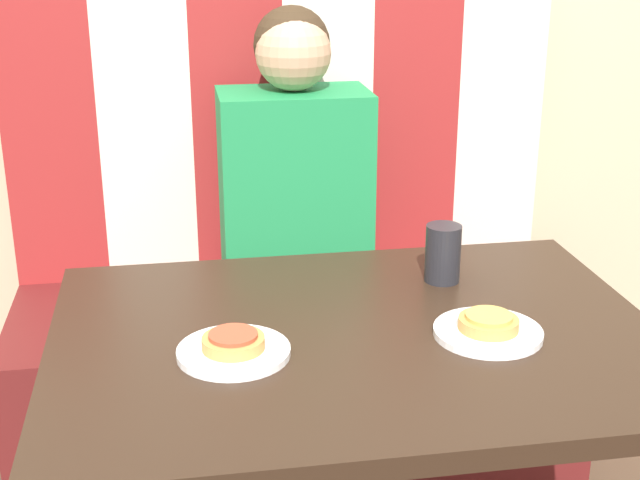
# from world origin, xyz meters

# --- Properties ---
(booth_seat) EXTENTS (1.39, 0.57, 0.49)m
(booth_seat) POSITION_xyz_m (0.00, 0.73, 0.25)
(booth_seat) COLOR #5B1919
(booth_seat) RESTS_ON ground_plane
(booth_backrest) EXTENTS (1.39, 0.10, 0.79)m
(booth_backrest) POSITION_xyz_m (-0.00, 0.97, 0.89)
(booth_backrest) COLOR maroon
(booth_backrest) RESTS_ON booth_seat
(dining_table) EXTENTS (1.00, 0.73, 0.74)m
(dining_table) POSITION_xyz_m (0.00, 0.00, 0.65)
(dining_table) COLOR black
(dining_table) RESTS_ON ground_plane
(person) EXTENTS (0.35, 0.22, 0.71)m
(person) POSITION_xyz_m (0.00, 0.73, 0.83)
(person) COLOR #1E8447
(person) RESTS_ON booth_seat
(plate_left) EXTENTS (0.18, 0.18, 0.01)m
(plate_left) POSITION_xyz_m (-0.21, -0.05, 0.75)
(plate_left) COLOR white
(plate_left) RESTS_ON dining_table
(plate_right) EXTENTS (0.18, 0.18, 0.01)m
(plate_right) POSITION_xyz_m (0.21, -0.05, 0.75)
(plate_right) COLOR white
(plate_right) RESTS_ON dining_table
(pizza_left) EXTENTS (0.10, 0.10, 0.03)m
(pizza_left) POSITION_xyz_m (-0.21, -0.05, 0.77)
(pizza_left) COLOR #C68E47
(pizza_left) RESTS_ON plate_left
(pizza_right) EXTENTS (0.10, 0.10, 0.03)m
(pizza_right) POSITION_xyz_m (0.21, -0.05, 0.77)
(pizza_right) COLOR #C68E47
(pizza_right) RESTS_ON plate_right
(drinking_cup) EXTENTS (0.07, 0.07, 0.11)m
(drinking_cup) POSITION_xyz_m (0.20, 0.19, 0.80)
(drinking_cup) COLOR #232328
(drinking_cup) RESTS_ON dining_table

